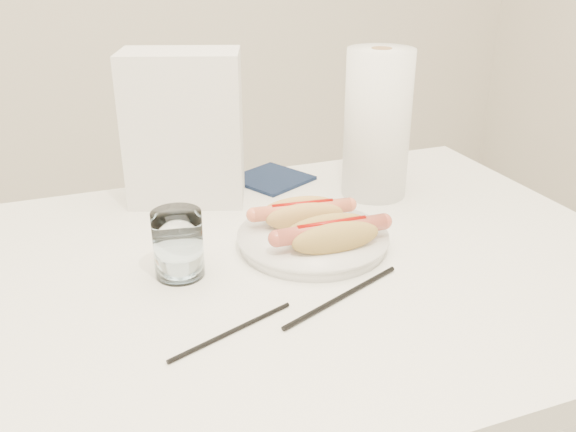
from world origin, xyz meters
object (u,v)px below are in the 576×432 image
object	(u,v)px
table	(259,301)
napkin_box	(184,129)
hotdog_left	(302,213)
paper_towel_roll	(377,124)
hotdog_right	(332,234)
plate	(313,241)
water_glass	(178,244)

from	to	relation	value
table	napkin_box	distance (m)	0.36
hotdog_left	paper_towel_roll	xyz separation A→B (m)	(0.20, 0.12, 0.10)
hotdog_right	table	bearing A→B (deg)	173.57
hotdog_left	napkin_box	size ratio (longest dim) A/B	0.60
plate	water_glass	bearing A→B (deg)	-176.25
hotdog_left	water_glass	distance (m)	0.22
table	plate	world-z (taller)	plate
napkin_box	table	bearing A→B (deg)	-63.45
hotdog_right	napkin_box	size ratio (longest dim) A/B	0.64
table	napkin_box	xyz separation A→B (m)	(-0.04, 0.30, 0.20)
napkin_box	hotdog_right	bearing A→B (deg)	-44.87
plate	table	bearing A→B (deg)	-162.29
hotdog_left	water_glass	bearing A→B (deg)	-159.15
hotdog_right	water_glass	world-z (taller)	water_glass
water_glass	table	bearing A→B (deg)	-9.39
hotdog_left	paper_towel_roll	world-z (taller)	paper_towel_roll
hotdog_right	hotdog_left	bearing A→B (deg)	98.10
table	water_glass	bearing A→B (deg)	170.61
plate	hotdog_right	distance (m)	0.06
table	hotdog_right	world-z (taller)	hotdog_right
napkin_box	paper_towel_roll	distance (m)	0.35
table	paper_towel_roll	distance (m)	0.41
plate	paper_towel_roll	distance (m)	0.29
water_glass	napkin_box	world-z (taller)	napkin_box
table	paper_towel_roll	xyz separation A→B (m)	(0.30, 0.20, 0.20)
hotdog_left	table	bearing A→B (deg)	-137.48
plate	napkin_box	size ratio (longest dim) A/B	0.84
water_glass	napkin_box	size ratio (longest dim) A/B	0.36
plate	paper_towel_roll	bearing A→B (deg)	40.02
napkin_box	hotdog_left	bearing A→B (deg)	-38.37
plate	paper_towel_roll	size ratio (longest dim) A/B	0.85
table	water_glass	distance (m)	0.16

